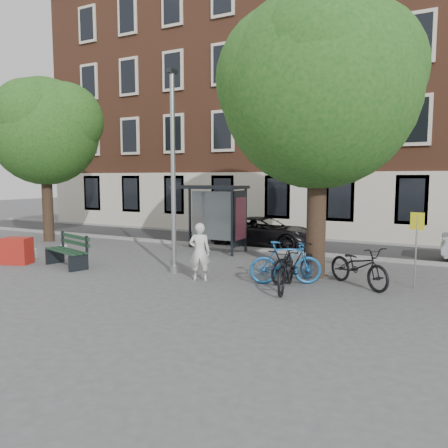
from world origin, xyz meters
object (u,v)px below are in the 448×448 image
lamppost (173,183)px  bike_d (295,262)px  painter (200,252)px  notice_sign (417,233)px  bench (68,252)px  red_stand (17,251)px  bike_a (359,266)px  bus_shelter (220,203)px  bike_b (286,263)px  bike_c (287,269)px  car_dark (264,232)px

lamppost → bike_d: bearing=8.8°
painter → notice_sign: bearing=174.4°
bike_d → notice_sign: bearing=-141.9°
bench → red_stand: size_ratio=2.34×
lamppost → bike_a: (5.36, 0.90, -2.22)m
bus_shelter → bike_b: 5.81m
bench → bike_a: bearing=28.4°
bench → notice_sign: (10.38, 2.20, 1.01)m
bus_shelter → bike_c: bus_shelter is taller
bus_shelter → bench: (-3.05, -4.92, -1.44)m
bike_a → bike_d: size_ratio=1.11×
bike_d → bike_a: bearing=-145.9°
red_stand → lamppost: bearing=13.0°
lamppost → bike_a: size_ratio=2.86×
bike_a → car_dark: car_dark is taller
painter → notice_sign: notice_sign is taller
lamppost → notice_sign: bearing=11.7°
bike_c → notice_sign: (2.96, 1.75, 0.93)m
bike_b → red_stand: bearing=71.4°
red_stand → notice_sign: (12.28, 2.68, 1.04)m
notice_sign → bench: bearing=-154.3°
bike_a → bike_b: bike_b is taller
lamppost → bus_shelter: lamppost is taller
bike_d → car_dark: car_dark is taller
bike_d → lamppost: bearing=31.7°
bench → red_stand: 1.96m
bench → bike_d: bike_d is taller
painter → bike_a: bearing=174.0°
car_dark → notice_sign: notice_sign is taller
bus_shelter → bike_a: size_ratio=1.33×
lamppost → car_dark: bearing=85.5°
bike_d → red_stand: size_ratio=2.14×
red_stand → car_dark: bearing=50.6°
red_stand → notice_sign: notice_sign is taller
bike_a → lamppost: bearing=135.6°
bench → car_dark: car_dark is taller
bench → bike_a: size_ratio=0.98×
bike_b → car_dark: size_ratio=0.44×
bench → bike_b: bike_b is taller
bike_b → red_stand: size_ratio=2.22×
painter → red_stand: (-6.76, -0.81, -0.38)m
red_stand → bench: bearing=14.0°
bike_c → bike_d: 0.93m
bus_shelter → car_dark: (1.09, 1.97, -1.29)m
lamppost → bike_c: (3.76, -0.36, -2.22)m
bike_b → car_dark: bearing=-0.6°
notice_sign → bike_c: bearing=-135.7°
red_stand → bike_a: bearing=11.3°
painter → bike_d: (2.49, 1.05, -0.25)m
painter → red_stand: 6.82m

